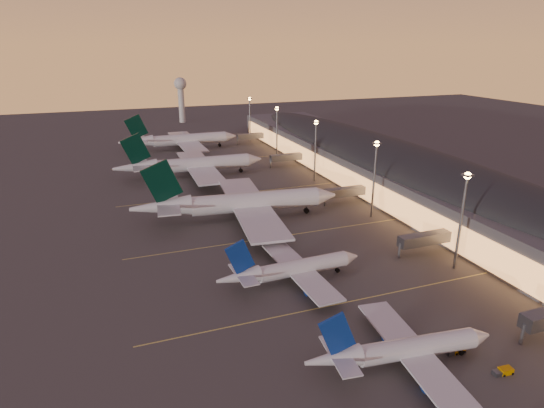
{
  "coord_description": "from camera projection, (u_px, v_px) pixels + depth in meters",
  "views": [
    {
      "loc": [
        -45.25,
        -83.03,
        55.08
      ],
      "look_at": [
        2.0,
        45.0,
        7.0
      ],
      "focal_mm": 30.0,
      "sensor_mm": 36.0,
      "label": 1
    }
  ],
  "objects": [
    {
      "name": "airliner_wide_mid",
      "position": [
        191.0,
        165.0,
        198.29
      ],
      "size": [
        64.74,
        58.79,
        20.76
      ],
      "rotation": [
        0.0,
        0.0,
        -0.02
      ],
      "color": "silver",
      "rests_on": "ground"
    },
    {
      "name": "radar_tower",
      "position": [
        181.0,
        92.0,
        332.6
      ],
      "size": [
        9.0,
        9.0,
        32.5
      ],
      "color": "silver",
      "rests_on": "ground"
    },
    {
      "name": "airliner_wide_far",
      "position": [
        180.0,
        140.0,
        249.75
      ],
      "size": [
        64.32,
        58.37,
        20.64
      ],
      "rotation": [
        0.0,
        0.0,
        0.01
      ],
      "color": "silver",
      "rests_on": "ground"
    },
    {
      "name": "ground",
      "position": [
        330.0,
        293.0,
        106.54
      ],
      "size": [
        700.0,
        700.0,
        0.0
      ],
      "primitive_type": "plane",
      "color": "#3C3A37"
    },
    {
      "name": "light_masts",
      "position": [
        339.0,
        150.0,
        169.98
      ],
      "size": [
        2.2,
        217.2,
        25.9
      ],
      "color": "slate",
      "rests_on": "ground"
    },
    {
      "name": "terminal_building",
      "position": [
        384.0,
        163.0,
        187.94
      ],
      "size": [
        56.35,
        255.0,
        17.46
      ],
      "color": "#4F4F55",
      "rests_on": "ground"
    },
    {
      "name": "airliner_wide_near",
      "position": [
        238.0,
        203.0,
        149.43
      ],
      "size": [
        68.66,
        62.88,
        21.96
      ],
      "rotation": [
        0.0,
        0.0,
        -0.1
      ],
      "color": "silver",
      "rests_on": "ground"
    },
    {
      "name": "baggage_tug_a",
      "position": [
        503.0,
        371.0,
        80.24
      ],
      "size": [
        3.73,
        1.82,
        1.08
      ],
      "rotation": [
        0.0,
        0.0,
        -0.08
      ],
      "color": "#CA8300",
      "rests_on": "ground"
    },
    {
      "name": "airliner_narrow_south",
      "position": [
        402.0,
        350.0,
        81.38
      ],
      "size": [
        36.44,
        32.74,
        13.01
      ],
      "rotation": [
        0.0,
        0.0,
        -0.11
      ],
      "color": "silver",
      "rests_on": "ground"
    },
    {
      "name": "airliner_narrow_north",
      "position": [
        291.0,
        269.0,
        110.35
      ],
      "size": [
        37.53,
        33.49,
        13.43
      ],
      "rotation": [
        0.0,
        0.0,
        0.04
      ],
      "color": "silver",
      "rests_on": "ground"
    },
    {
      "name": "lane_markings",
      "position": [
        272.0,
        231.0,
        141.93
      ],
      "size": [
        90.0,
        180.36,
        0.0
      ],
      "color": "#D8C659",
      "rests_on": "ground"
    },
    {
      "name": "baggage_tug_b",
      "position": [
        456.0,
        350.0,
        85.83
      ],
      "size": [
        4.03,
        1.88,
        1.18
      ],
      "rotation": [
        0.0,
        0.0,
        0.03
      ],
      "color": "#CA8300",
      "rests_on": "ground"
    }
  ]
}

